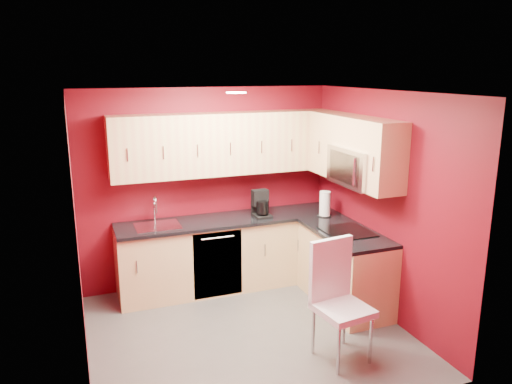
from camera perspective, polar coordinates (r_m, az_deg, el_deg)
floor at (r=5.48m, az=-0.99°, el=-15.81°), size 3.20×3.20×0.00m
ceiling at (r=4.76m, az=-1.12°, el=11.32°), size 3.20×3.20×0.00m
wall_back at (r=6.36m, az=-5.59°, el=0.53°), size 3.20×0.00×3.20m
wall_front at (r=3.69m, az=6.92°, el=-9.64°), size 3.20×0.00×3.20m
wall_left at (r=4.72m, az=-19.76°, el=-5.04°), size 0.00×3.00×3.00m
wall_right at (r=5.69m, az=14.30°, el=-1.44°), size 0.00×3.00×3.00m
base_cabinets_back at (r=6.38m, az=-2.96°, el=-7.05°), size 2.80×0.60×0.87m
base_cabinets_right at (r=6.00m, az=10.08°, el=-8.66°), size 0.60×1.30×0.87m
countertop_back at (r=6.22m, az=-2.96°, el=-3.17°), size 2.80×0.63×0.04m
countertop_right at (r=5.82m, az=10.22°, el=-4.60°), size 0.63×1.27×0.04m
upper_cabinets_back at (r=6.14m, az=-3.47°, el=5.56°), size 2.80×0.35×0.75m
upper_cabinets_right at (r=5.83m, az=10.79°, el=5.51°), size 0.35×1.55×0.75m
microwave at (r=5.65m, az=11.68°, el=2.86°), size 0.42×0.76×0.42m
cooktop at (r=5.78m, az=10.36°, el=-4.47°), size 0.50×0.55×0.01m
sink at (r=6.02m, az=-11.22°, el=-3.46°), size 0.52×0.42×0.35m
dishwasher_front at (r=6.06m, az=-4.39°, el=-8.25°), size 0.60×0.02×0.82m
downlight at (r=5.05m, az=-2.28°, el=11.28°), size 0.20×0.20×0.01m
coffee_maker at (r=6.21m, az=0.69°, el=-1.38°), size 0.21×0.27×0.33m
napkin_holder at (r=6.31m, az=0.79°, el=-2.11°), size 0.14×0.14×0.13m
paper_towel at (r=6.30m, az=7.88°, el=-1.36°), size 0.22×0.22×0.32m
dining_chair at (r=4.86m, az=9.92°, el=-12.42°), size 0.53×0.55×1.15m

